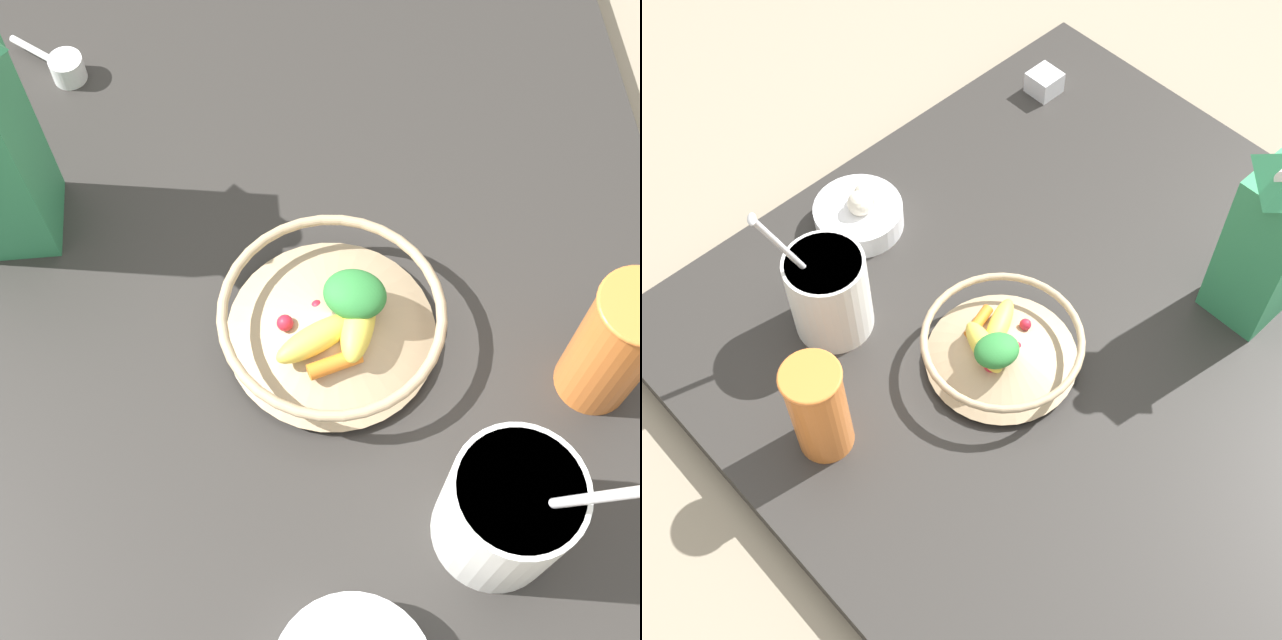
% 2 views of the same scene
% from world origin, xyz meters
% --- Properties ---
extents(ground_plane, '(6.00, 6.00, 0.00)m').
position_xyz_m(ground_plane, '(0.00, 0.00, 0.00)').
color(ground_plane, gray).
extents(countertop, '(0.92, 0.92, 0.04)m').
position_xyz_m(countertop, '(0.00, 0.00, 0.02)').
color(countertop, '#2D2B28').
rests_on(countertop, ground_plane).
extents(fruit_bowl, '(0.21, 0.21, 0.08)m').
position_xyz_m(fruit_bowl, '(-0.05, -0.11, 0.07)').
color(fruit_bowl, tan).
rests_on(fruit_bowl, countertop).
extents(yogurt_tub, '(0.11, 0.12, 0.24)m').
position_xyz_m(yogurt_tub, '(-0.24, -0.23, 0.11)').
color(yogurt_tub, white).
rests_on(yogurt_tub, countertop).
extents(drinking_cup, '(0.07, 0.07, 0.16)m').
position_xyz_m(drinking_cup, '(-0.11, -0.34, 0.12)').
color(drinking_cup, orange).
rests_on(drinking_cup, countertop).
extents(measuring_scoop, '(0.07, 0.09, 0.03)m').
position_xyz_m(measuring_scoop, '(0.31, 0.16, 0.05)').
color(measuring_scoop, white).
rests_on(measuring_scoop, countertop).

